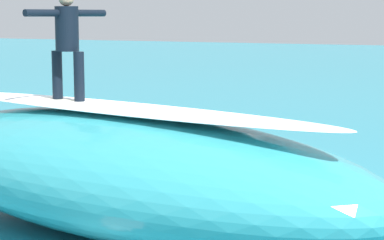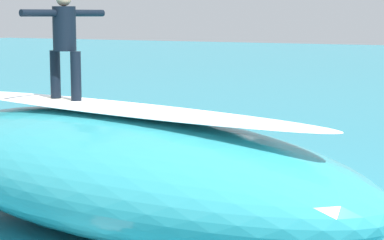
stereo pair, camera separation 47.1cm
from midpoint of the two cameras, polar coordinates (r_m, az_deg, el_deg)
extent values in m
plane|color=teal|center=(11.69, -2.61, -5.89)|extent=(120.00, 120.00, 0.00)
ellipsoid|color=teal|center=(9.72, -6.89, -4.00)|extent=(8.14, 4.25, 1.60)
ellipsoid|color=white|center=(9.58, -6.98, 0.91)|extent=(6.66, 2.16, 0.08)
ellipsoid|color=#EAE5C6|center=(10.26, -10.85, 1.31)|extent=(2.28, 0.93, 0.08)
cylinder|color=black|center=(10.40, -11.70, 3.45)|extent=(0.14, 0.14, 0.67)
cylinder|color=black|center=(10.06, -10.08, 3.34)|extent=(0.14, 0.14, 0.67)
cylinder|color=black|center=(10.19, -11.00, 6.96)|extent=(0.38, 0.38, 0.60)
cylinder|color=black|center=(9.92, -12.95, 8.10)|extent=(0.21, 0.55, 0.10)
cylinder|color=black|center=(10.47, -9.21, 8.19)|extent=(0.21, 0.55, 0.10)
ellipsoid|color=#EAE5C6|center=(12.73, 6.61, -4.60)|extent=(0.81, 2.25, 0.08)
cylinder|color=black|center=(12.69, 6.62, -3.85)|extent=(0.36, 0.78, 0.27)
sphere|color=#936B4C|center=(12.28, 5.62, -3.98)|extent=(0.19, 0.19, 0.19)
cylinder|color=black|center=(13.34, 7.71, -3.60)|extent=(0.20, 0.64, 0.12)
cylinder|color=black|center=(13.27, 8.31, -3.67)|extent=(0.20, 0.64, 0.12)
ellipsoid|color=white|center=(15.09, -11.84, -2.54)|extent=(0.60, 0.69, 0.16)
camera|label=1|loc=(0.24, -91.19, -0.17)|focal=68.74mm
camera|label=2|loc=(0.24, 88.81, 0.17)|focal=68.74mm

